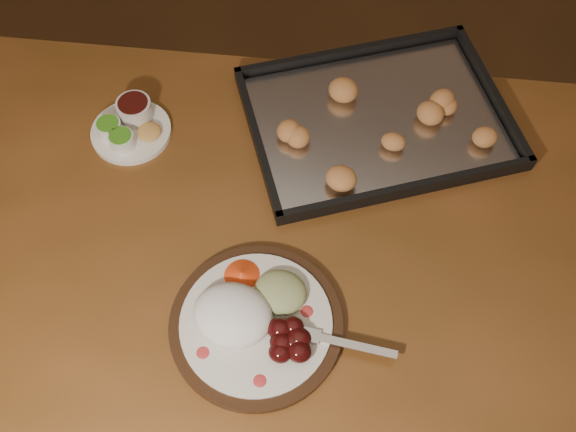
% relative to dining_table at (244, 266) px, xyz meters
% --- Properties ---
extents(ground, '(4.00, 4.00, 0.00)m').
position_rel_dining_table_xyz_m(ground, '(0.20, 0.12, -0.65)').
color(ground, brown).
rests_on(ground, ground).
extents(dining_table, '(1.65, 1.19, 0.75)m').
position_rel_dining_table_xyz_m(dining_table, '(0.00, 0.00, 0.00)').
color(dining_table, brown).
rests_on(dining_table, ground).
extents(dinner_plate, '(0.38, 0.29, 0.07)m').
position_rel_dining_table_xyz_m(dinner_plate, '(0.07, -0.14, 0.12)').
color(dinner_plate, black).
rests_on(dinner_plate, dining_table).
extents(condiment_saucer, '(0.16, 0.16, 0.05)m').
position_rel_dining_table_xyz_m(condiment_saucer, '(-0.29, 0.17, 0.12)').
color(condiment_saucer, white).
rests_on(condiment_saucer, dining_table).
extents(baking_tray, '(0.62, 0.58, 0.05)m').
position_rel_dining_table_xyz_m(baking_tray, '(0.16, 0.34, 0.11)').
color(baking_tray, black).
rests_on(baking_tray, dining_table).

